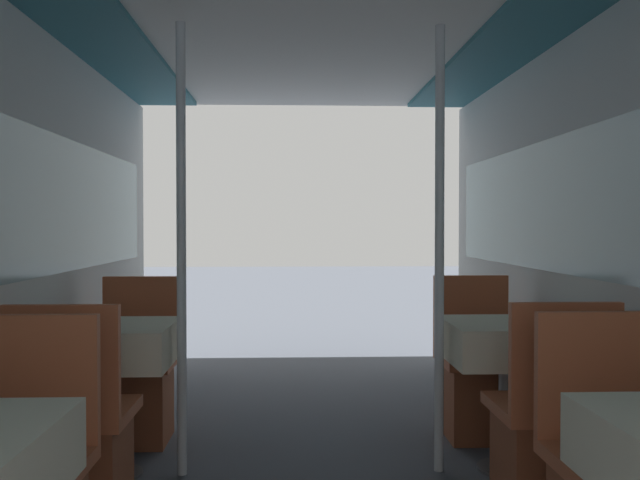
{
  "coord_description": "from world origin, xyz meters",
  "views": [
    {
      "loc": [
        -0.1,
        -0.87,
        1.23
      ],
      "look_at": [
        0.05,
        2.75,
        1.15
      ],
      "focal_mm": 40.0,
      "sensor_mm": 36.0,
      "label": 1
    }
  ],
  "objects_px": {
    "chair_right_near_1": "(548,447)",
    "dining_table_right_1": "(508,346)",
    "chair_right_far_1": "(478,387)",
    "support_pole_left_1": "(181,250)",
    "dining_table_left_1": "(110,349)",
    "support_pole_right_1": "(439,249)",
    "chair_left_near_1": "(76,453)",
    "chair_left_far_1": "(135,390)"
  },
  "relations": [
    {
      "from": "chair_right_near_1",
      "to": "dining_table_right_1",
      "type": "bearing_deg",
      "value": 90.0
    },
    {
      "from": "dining_table_right_1",
      "to": "chair_right_far_1",
      "type": "height_order",
      "value": "chair_right_far_1"
    },
    {
      "from": "chair_right_far_1",
      "to": "support_pole_left_1",
      "type": "bearing_deg",
      "value": 19.07
    },
    {
      "from": "dining_table_left_1",
      "to": "dining_table_right_1",
      "type": "relative_size",
      "value": 1.0
    },
    {
      "from": "dining_table_right_1",
      "to": "support_pole_right_1",
      "type": "xyz_separation_m",
      "value": [
        -0.35,
        0.0,
        0.49
      ]
    },
    {
      "from": "chair_left_near_1",
      "to": "chair_right_far_1",
      "type": "relative_size",
      "value": 1.0
    },
    {
      "from": "chair_left_near_1",
      "to": "chair_left_far_1",
      "type": "relative_size",
      "value": 1.0
    },
    {
      "from": "dining_table_left_1",
      "to": "chair_left_near_1",
      "type": "height_order",
      "value": "chair_left_near_1"
    },
    {
      "from": "chair_left_near_1",
      "to": "dining_table_right_1",
      "type": "distance_m",
      "value": 2.07
    },
    {
      "from": "dining_table_left_1",
      "to": "chair_left_near_1",
      "type": "distance_m",
      "value": 0.65
    },
    {
      "from": "dining_table_left_1",
      "to": "dining_table_right_1",
      "type": "distance_m",
      "value": 1.96
    },
    {
      "from": "dining_table_left_1",
      "to": "chair_left_far_1",
      "type": "xyz_separation_m",
      "value": [
        0.0,
        0.56,
        -0.33
      ]
    },
    {
      "from": "chair_left_near_1",
      "to": "chair_left_far_1",
      "type": "distance_m",
      "value": 1.12
    },
    {
      "from": "dining_table_left_1",
      "to": "chair_left_far_1",
      "type": "bearing_deg",
      "value": 90.0
    },
    {
      "from": "chair_left_near_1",
      "to": "support_pole_left_1",
      "type": "relative_size",
      "value": 0.42
    },
    {
      "from": "chair_right_near_1",
      "to": "support_pole_right_1",
      "type": "relative_size",
      "value": 0.42
    },
    {
      "from": "dining_table_left_1",
      "to": "chair_right_near_1",
      "type": "bearing_deg",
      "value": -15.88
    },
    {
      "from": "chair_right_far_1",
      "to": "chair_left_far_1",
      "type": "bearing_deg",
      "value": 0.0
    },
    {
      "from": "support_pole_left_1",
      "to": "chair_right_far_1",
      "type": "bearing_deg",
      "value": 19.07
    },
    {
      "from": "chair_right_near_1",
      "to": "support_pole_right_1",
      "type": "bearing_deg",
      "value": 121.89
    },
    {
      "from": "chair_right_far_1",
      "to": "support_pole_right_1",
      "type": "xyz_separation_m",
      "value": [
        -0.35,
        -0.56,
        0.81
      ]
    },
    {
      "from": "dining_table_left_1",
      "to": "chair_left_far_1",
      "type": "height_order",
      "value": "chair_left_far_1"
    },
    {
      "from": "chair_left_far_1",
      "to": "dining_table_left_1",
      "type": "bearing_deg",
      "value": 90.0
    },
    {
      "from": "chair_left_far_1",
      "to": "dining_table_right_1",
      "type": "distance_m",
      "value": 2.07
    },
    {
      "from": "chair_left_far_1",
      "to": "chair_left_near_1",
      "type": "bearing_deg",
      "value": 90.0
    },
    {
      "from": "support_pole_right_1",
      "to": "chair_right_far_1",
      "type": "bearing_deg",
      "value": 58.11
    },
    {
      "from": "chair_left_far_1",
      "to": "dining_table_right_1",
      "type": "bearing_deg",
      "value": 164.12
    },
    {
      "from": "chair_right_far_1",
      "to": "support_pole_right_1",
      "type": "relative_size",
      "value": 0.42
    },
    {
      "from": "support_pole_left_1",
      "to": "chair_right_near_1",
      "type": "distance_m",
      "value": 1.89
    },
    {
      "from": "chair_left_near_1",
      "to": "chair_left_far_1",
      "type": "height_order",
      "value": "same"
    },
    {
      "from": "chair_right_far_1",
      "to": "support_pole_right_1",
      "type": "distance_m",
      "value": 1.05
    },
    {
      "from": "chair_right_near_1",
      "to": "chair_right_far_1",
      "type": "xyz_separation_m",
      "value": [
        0.0,
        1.12,
        0.0
      ]
    },
    {
      "from": "chair_left_near_1",
      "to": "support_pole_left_1",
      "type": "distance_m",
      "value": 1.05
    },
    {
      "from": "dining_table_left_1",
      "to": "support_pole_right_1",
      "type": "relative_size",
      "value": 0.34
    },
    {
      "from": "chair_left_far_1",
      "to": "chair_right_far_1",
      "type": "distance_m",
      "value": 1.96
    },
    {
      "from": "chair_left_near_1",
      "to": "chair_right_near_1",
      "type": "height_order",
      "value": "same"
    },
    {
      "from": "support_pole_right_1",
      "to": "support_pole_left_1",
      "type": "bearing_deg",
      "value": 180.0
    },
    {
      "from": "support_pole_left_1",
      "to": "chair_right_near_1",
      "type": "xyz_separation_m",
      "value": [
        1.62,
        -0.56,
        -0.81
      ]
    },
    {
      "from": "support_pole_left_1",
      "to": "chair_right_near_1",
      "type": "height_order",
      "value": "support_pole_left_1"
    },
    {
      "from": "dining_table_right_1",
      "to": "support_pole_right_1",
      "type": "distance_m",
      "value": 0.6
    },
    {
      "from": "chair_right_near_1",
      "to": "chair_right_far_1",
      "type": "distance_m",
      "value": 1.12
    },
    {
      "from": "chair_right_near_1",
      "to": "support_pole_right_1",
      "type": "height_order",
      "value": "support_pole_right_1"
    }
  ]
}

